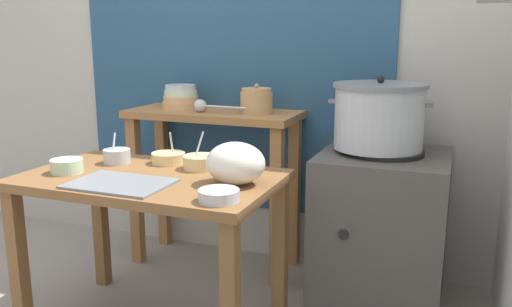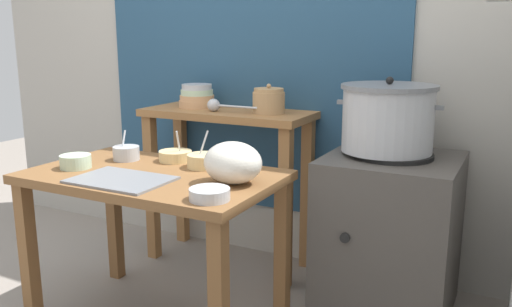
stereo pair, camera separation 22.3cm
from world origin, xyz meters
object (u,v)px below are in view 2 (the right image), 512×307
(prep_table, at_px, (154,197))
(stove_block, at_px, (389,234))
(prep_bowl_1, at_px, (175,155))
(clay_pot, at_px, (269,101))
(prep_bowl_3, at_px, (210,194))
(plastic_bag, at_px, (233,163))
(prep_bowl_2, at_px, (76,161))
(prep_bowl_4, at_px, (126,153))
(bowl_stack_enamel, at_px, (197,97))
(prep_bowl_0, at_px, (204,160))
(back_shelf_table, at_px, (227,149))
(steamer_pot, at_px, (388,118))
(ladle, at_px, (216,105))
(serving_tray, at_px, (121,180))

(prep_table, bearing_deg, stove_block, 34.12)
(stove_block, height_order, prep_bowl_1, prep_bowl_1)
(stove_block, xyz_separation_m, clay_pot, (-0.70, 0.13, 0.58))
(prep_bowl_3, bearing_deg, plastic_bag, 98.40)
(prep_bowl_2, bearing_deg, prep_bowl_4, 67.61)
(stove_block, distance_m, bowl_stack_enamel, 1.32)
(plastic_bag, height_order, prep_bowl_0, plastic_bag)
(stove_block, xyz_separation_m, plastic_bag, (-0.51, -0.60, 0.42))
(prep_bowl_0, bearing_deg, prep_bowl_1, 166.88)
(back_shelf_table, distance_m, stove_block, 1.01)
(steamer_pot, xyz_separation_m, bowl_stack_enamel, (-1.14, 0.14, 0.03))
(bowl_stack_enamel, bearing_deg, clay_pot, -3.74)
(prep_table, height_order, plastic_bag, plastic_bag)
(steamer_pot, xyz_separation_m, plastic_bag, (-0.47, -0.62, -0.13))
(back_shelf_table, relative_size, prep_bowl_3, 6.36)
(steamer_pot, bearing_deg, clay_pot, 170.58)
(ladle, relative_size, prep_bowl_4, 2.17)
(steamer_pot, xyz_separation_m, prep_bowl_3, (-0.43, -0.85, -0.19))
(plastic_bag, distance_m, prep_bowl_4, 0.68)
(clay_pot, relative_size, prep_bowl_0, 1.04)
(prep_bowl_3, bearing_deg, prep_bowl_1, 136.60)
(bowl_stack_enamel, height_order, plastic_bag, bowl_stack_enamel)
(back_shelf_table, relative_size, serving_tray, 2.40)
(prep_bowl_4, bearing_deg, stove_block, 22.16)
(bowl_stack_enamel, bearing_deg, plastic_bag, -48.65)
(prep_bowl_1, bearing_deg, stove_block, 22.27)
(plastic_bag, distance_m, prep_bowl_2, 0.77)
(plastic_bag, height_order, prep_bowl_1, plastic_bag)
(back_shelf_table, bearing_deg, prep_bowl_1, -88.28)
(stove_block, distance_m, prep_bowl_1, 1.08)
(serving_tray, relative_size, prep_bowl_4, 2.84)
(clay_pot, height_order, prep_bowl_3, clay_pot)
(back_shelf_table, xyz_separation_m, plastic_bag, (0.45, -0.73, 0.13))
(clay_pot, bearing_deg, plastic_bag, -75.05)
(back_shelf_table, bearing_deg, ladle, -110.24)
(bowl_stack_enamel, bearing_deg, prep_table, -70.49)
(back_shelf_table, distance_m, serving_tray, 0.91)
(bowl_stack_enamel, distance_m, prep_bowl_0, 0.76)
(ladle, bearing_deg, bowl_stack_enamel, 151.07)
(prep_bowl_2, height_order, prep_bowl_3, prep_bowl_2)
(prep_bowl_0, bearing_deg, ladle, 115.58)
(steamer_pot, distance_m, bowl_stack_enamel, 1.15)
(steamer_pot, distance_m, clay_pot, 0.67)
(ladle, relative_size, plastic_bag, 1.25)
(clay_pot, distance_m, prep_bowl_3, 1.02)
(back_shelf_table, height_order, steamer_pot, steamer_pot)
(prep_table, relative_size, prep_bowl_4, 7.81)
(prep_table, distance_m, prep_bowl_0, 0.28)
(prep_bowl_1, height_order, prep_bowl_3, prep_bowl_1)
(prep_bowl_4, bearing_deg, plastic_bag, -10.75)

